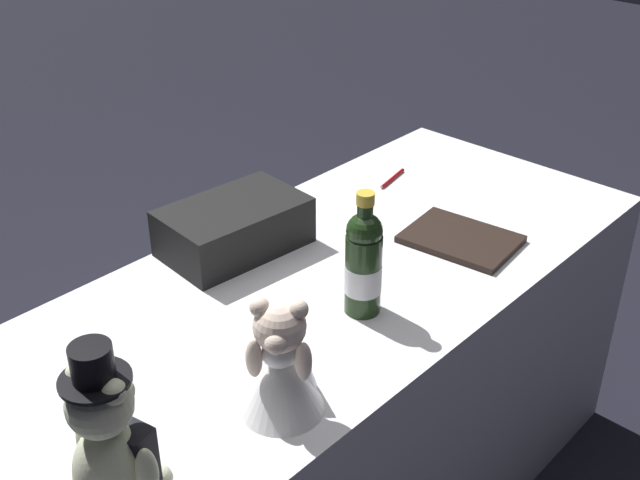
{
  "coord_description": "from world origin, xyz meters",
  "views": [
    {
      "loc": [
        1.12,
        1.03,
        1.73
      ],
      "look_at": [
        0.0,
        0.0,
        0.86
      ],
      "focal_mm": 45.27,
      "sensor_mm": 36.0,
      "label": 1
    }
  ],
  "objects_px": {
    "champagne_bottle": "(363,262)",
    "teddy_bear_bride": "(282,358)",
    "gift_case_black": "(234,227)",
    "teddy_bear_groom": "(111,444)",
    "guestbook": "(461,239)",
    "signing_pen": "(392,179)"
  },
  "relations": [
    {
      "from": "signing_pen",
      "to": "gift_case_black",
      "type": "xyz_separation_m",
      "value": [
        0.54,
        -0.05,
        0.05
      ]
    },
    {
      "from": "teddy_bear_bride",
      "to": "guestbook",
      "type": "bearing_deg",
      "value": -172.65
    },
    {
      "from": "champagne_bottle",
      "to": "gift_case_black",
      "type": "distance_m",
      "value": 0.39
    },
    {
      "from": "signing_pen",
      "to": "guestbook",
      "type": "relative_size",
      "value": 0.53
    },
    {
      "from": "champagne_bottle",
      "to": "guestbook",
      "type": "relative_size",
      "value": 1.07
    },
    {
      "from": "gift_case_black",
      "to": "guestbook",
      "type": "xyz_separation_m",
      "value": [
        -0.39,
        0.38,
        -0.05
      ]
    },
    {
      "from": "signing_pen",
      "to": "guestbook",
      "type": "bearing_deg",
      "value": 65.08
    },
    {
      "from": "guestbook",
      "to": "teddy_bear_groom",
      "type": "bearing_deg",
      "value": -2.51
    },
    {
      "from": "teddy_bear_bride",
      "to": "gift_case_black",
      "type": "height_order",
      "value": "teddy_bear_bride"
    },
    {
      "from": "teddy_bear_bride",
      "to": "gift_case_black",
      "type": "distance_m",
      "value": 0.56
    },
    {
      "from": "teddy_bear_groom",
      "to": "guestbook",
      "type": "height_order",
      "value": "teddy_bear_groom"
    },
    {
      "from": "gift_case_black",
      "to": "guestbook",
      "type": "height_order",
      "value": "gift_case_black"
    },
    {
      "from": "teddy_bear_groom",
      "to": "teddy_bear_bride",
      "type": "distance_m",
      "value": 0.34
    },
    {
      "from": "teddy_bear_groom",
      "to": "teddy_bear_bride",
      "type": "relative_size",
      "value": 1.33
    },
    {
      "from": "champagne_bottle",
      "to": "teddy_bear_bride",
      "type": "bearing_deg",
      "value": 14.4
    },
    {
      "from": "champagne_bottle",
      "to": "gift_case_black",
      "type": "relative_size",
      "value": 0.79
    },
    {
      "from": "teddy_bear_groom",
      "to": "signing_pen",
      "type": "distance_m",
      "value": 1.26
    },
    {
      "from": "champagne_bottle",
      "to": "signing_pen",
      "type": "height_order",
      "value": "champagne_bottle"
    },
    {
      "from": "champagne_bottle",
      "to": "guestbook",
      "type": "xyz_separation_m",
      "value": [
        -0.38,
        -0.01,
        -0.11
      ]
    },
    {
      "from": "teddy_bear_groom",
      "to": "signing_pen",
      "type": "xyz_separation_m",
      "value": [
        -1.19,
        -0.4,
        -0.12
      ]
    },
    {
      "from": "teddy_bear_bride",
      "to": "gift_case_black",
      "type": "xyz_separation_m",
      "value": [
        -0.31,
        -0.47,
        -0.04
      ]
    },
    {
      "from": "gift_case_black",
      "to": "guestbook",
      "type": "distance_m",
      "value": 0.54
    }
  ]
}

